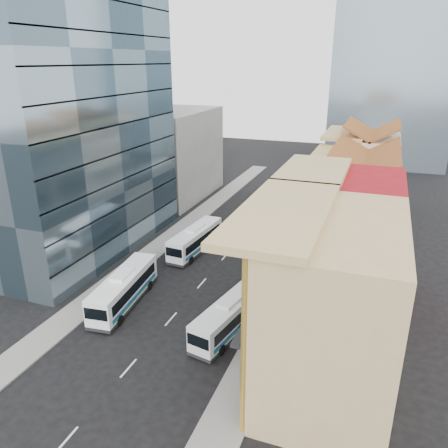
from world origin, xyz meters
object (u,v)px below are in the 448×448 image
at_px(office_tower, 72,122).
at_px(bus_left_near, 124,288).
at_px(bus_right, 230,315).
at_px(bus_left_far, 195,239).
at_px(shophouse_tan, 334,306).

relative_size(office_tower, bus_left_near, 2.93).
bearing_deg(bus_right, office_tower, 165.36).
relative_size(bus_left_near, bus_right, 1.08).
xyz_separation_m(office_tower, bus_left_far, (13.22, 3.09, -13.41)).
height_order(shophouse_tan, bus_left_far, shophouse_tan).
relative_size(bus_left_far, bus_right, 1.04).
relative_size(shophouse_tan, office_tower, 0.47).
height_order(shophouse_tan, office_tower, office_tower).
bearing_deg(shophouse_tan, office_tower, 155.70).
distance_m(bus_left_near, bus_left_far, 13.30).
bearing_deg(bus_left_far, office_tower, -162.29).
height_order(bus_left_near, bus_right, bus_left_near).
distance_m(bus_left_near, bus_right, 10.73).
height_order(shophouse_tan, bus_right, shophouse_tan).
xyz_separation_m(shophouse_tan, bus_left_near, (-19.20, 3.87, -4.36)).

